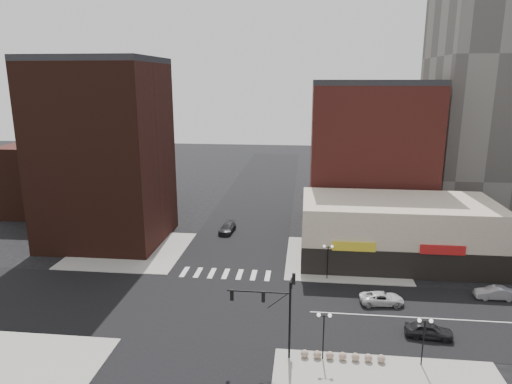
{
  "coord_description": "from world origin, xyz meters",
  "views": [
    {
      "loc": [
        9.15,
        -42.14,
        22.87
      ],
      "look_at": [
        3.89,
        5.44,
        11.0
      ],
      "focal_mm": 32.0,
      "sensor_mm": 36.0,
      "label": 1
    }
  ],
  "objects_px": {
    "street_lamp_se_a": "(324,324)",
    "traffic_signal": "(279,302)",
    "white_suv": "(382,298)",
    "dark_sedan_east": "(429,330)",
    "dark_sedan_north": "(227,228)",
    "silver_sedan": "(495,293)",
    "street_lamp_ne": "(328,253)",
    "street_lamp_se_b": "(424,330)"
  },
  "relations": [
    {
      "from": "white_suv",
      "to": "street_lamp_ne",
      "type": "bearing_deg",
      "value": 39.23
    },
    {
      "from": "white_suv",
      "to": "dark_sedan_north",
      "type": "bearing_deg",
      "value": 38.07
    },
    {
      "from": "dark_sedan_east",
      "to": "silver_sedan",
      "type": "xyz_separation_m",
      "value": [
        8.95,
        8.54,
        -0.05
      ]
    },
    {
      "from": "dark_sedan_east",
      "to": "dark_sedan_north",
      "type": "height_order",
      "value": "dark_sedan_east"
    },
    {
      "from": "street_lamp_ne",
      "to": "dark_sedan_east",
      "type": "relative_size",
      "value": 0.99
    },
    {
      "from": "street_lamp_se_a",
      "to": "street_lamp_se_b",
      "type": "bearing_deg",
      "value": 0.0
    },
    {
      "from": "traffic_signal",
      "to": "white_suv",
      "type": "bearing_deg",
      "value": 45.44
    },
    {
      "from": "traffic_signal",
      "to": "white_suv",
      "type": "relative_size",
      "value": 1.72
    },
    {
      "from": "white_suv",
      "to": "dark_sedan_east",
      "type": "relative_size",
      "value": 1.07
    },
    {
      "from": "street_lamp_se_a",
      "to": "street_lamp_ne",
      "type": "height_order",
      "value": "same"
    },
    {
      "from": "traffic_signal",
      "to": "street_lamp_se_a",
      "type": "xyz_separation_m",
      "value": [
        3.76,
        -0.17,
        -1.67
      ]
    },
    {
      "from": "traffic_signal",
      "to": "dark_sedan_east",
      "type": "distance_m",
      "value": 14.76
    },
    {
      "from": "dark_sedan_north",
      "to": "traffic_signal",
      "type": "bearing_deg",
      "value": -67.64
    },
    {
      "from": "traffic_signal",
      "to": "white_suv",
      "type": "distance_m",
      "value": 15.18
    },
    {
      "from": "silver_sedan",
      "to": "street_lamp_se_b",
      "type": "bearing_deg",
      "value": -39.54
    },
    {
      "from": "street_lamp_ne",
      "to": "silver_sedan",
      "type": "distance_m",
      "value": 18.07
    },
    {
      "from": "street_lamp_se_a",
      "to": "silver_sedan",
      "type": "height_order",
      "value": "street_lamp_se_a"
    },
    {
      "from": "traffic_signal",
      "to": "dark_sedan_north",
      "type": "height_order",
      "value": "traffic_signal"
    },
    {
      "from": "dark_sedan_north",
      "to": "dark_sedan_east",
      "type": "bearing_deg",
      "value": -44.16
    },
    {
      "from": "street_lamp_se_a",
      "to": "dark_sedan_east",
      "type": "relative_size",
      "value": 0.99
    },
    {
      "from": "street_lamp_se_b",
      "to": "street_lamp_ne",
      "type": "relative_size",
      "value": 1.0
    },
    {
      "from": "street_lamp_se_b",
      "to": "street_lamp_ne",
      "type": "bearing_deg",
      "value": 113.63
    },
    {
      "from": "dark_sedan_north",
      "to": "street_lamp_ne",
      "type": "bearing_deg",
      "value": -41.65
    },
    {
      "from": "traffic_signal",
      "to": "dark_sedan_north",
      "type": "distance_m",
      "value": 32.97
    },
    {
      "from": "street_lamp_se_a",
      "to": "street_lamp_ne",
      "type": "bearing_deg",
      "value": 86.42
    },
    {
      "from": "traffic_signal",
      "to": "street_lamp_se_a",
      "type": "relative_size",
      "value": 1.87
    },
    {
      "from": "street_lamp_se_a",
      "to": "dark_sedan_north",
      "type": "xyz_separation_m",
      "value": [
        -13.51,
        31.38,
        -2.6
      ]
    },
    {
      "from": "street_lamp_ne",
      "to": "white_suv",
      "type": "relative_size",
      "value": 0.92
    },
    {
      "from": "dark_sedan_north",
      "to": "white_suv",
      "type": "bearing_deg",
      "value": -41.22
    },
    {
      "from": "dark_sedan_east",
      "to": "dark_sedan_north",
      "type": "bearing_deg",
      "value": 47.16
    },
    {
      "from": "white_suv",
      "to": "silver_sedan",
      "type": "xyz_separation_m",
      "value": [
        12.19,
        2.52,
        0.04
      ]
    },
    {
      "from": "street_lamp_se_b",
      "to": "silver_sedan",
      "type": "relative_size",
      "value": 1.02
    },
    {
      "from": "traffic_signal",
      "to": "dark_sedan_east",
      "type": "height_order",
      "value": "traffic_signal"
    },
    {
      "from": "street_lamp_se_b",
      "to": "street_lamp_ne",
      "type": "xyz_separation_m",
      "value": [
        -7.0,
        16.0,
        0.0
      ]
    },
    {
      "from": "white_suv",
      "to": "dark_sedan_east",
      "type": "xyz_separation_m",
      "value": [
        3.24,
        -6.02,
        0.09
      ]
    },
    {
      "from": "dark_sedan_north",
      "to": "silver_sedan",
      "type": "bearing_deg",
      "value": -24.66
    },
    {
      "from": "traffic_signal",
      "to": "street_lamp_ne",
      "type": "xyz_separation_m",
      "value": [
        4.76,
        15.83,
        -1.67
      ]
    },
    {
      "from": "street_lamp_se_a",
      "to": "traffic_signal",
      "type": "bearing_deg",
      "value": 177.43
    },
    {
      "from": "dark_sedan_east",
      "to": "street_lamp_se_b",
      "type": "bearing_deg",
      "value": 165.82
    },
    {
      "from": "traffic_signal",
      "to": "silver_sedan",
      "type": "relative_size",
      "value": 1.91
    },
    {
      "from": "white_suv",
      "to": "street_lamp_se_a",
      "type": "bearing_deg",
      "value": 142.86
    },
    {
      "from": "traffic_signal",
      "to": "street_lamp_se_b",
      "type": "relative_size",
      "value": 1.87
    }
  ]
}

